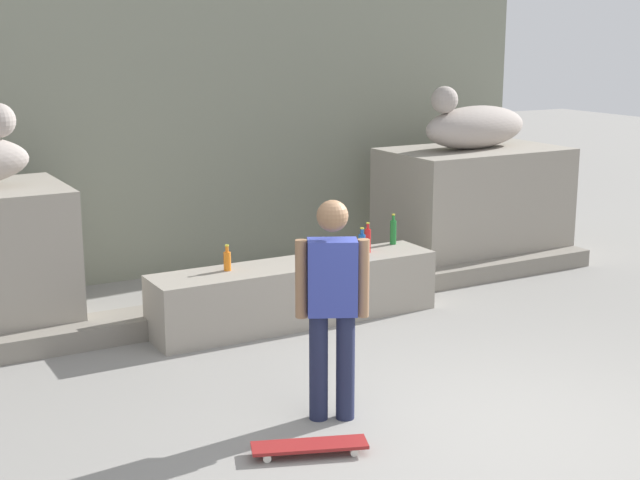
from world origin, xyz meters
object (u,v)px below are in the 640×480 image
object	(u,v)px
bottle_red	(368,240)
bottle_green	(393,232)
statue_reclining_right	(474,125)
skater	(332,301)
skateboard	(310,446)
bottle_orange	(227,260)
bottle_blue	(362,246)

from	to	relation	value
bottle_red	bottle_green	size ratio (longest dim) A/B	0.96
statue_reclining_right	skater	xyz separation A→B (m)	(-3.88, -3.26, -0.79)
skater	statue_reclining_right	bearing A→B (deg)	66.54
skateboard	bottle_green	distance (m)	3.87
skater	skateboard	world-z (taller)	skater
statue_reclining_right	bottle_green	world-z (taller)	statue_reclining_right
skateboard	bottle_orange	world-z (taller)	bottle_orange
bottle_orange	bottle_red	bearing A→B (deg)	-1.54
statue_reclining_right	bottle_green	xyz separation A→B (m)	(-1.75, -0.89, -0.96)
bottle_orange	bottle_red	world-z (taller)	bottle_red
bottle_green	bottle_red	bearing A→B (deg)	-157.61
bottle_blue	bottle_green	size ratio (longest dim) A/B	0.98
skater	bottle_green	xyz separation A→B (m)	(2.13, 2.37, -0.17)
bottle_blue	skateboard	bearing A→B (deg)	-128.40
statue_reclining_right	skateboard	xyz separation A→B (m)	(-4.31, -3.70, -1.64)
skater	bottle_green	distance (m)	3.19
skater	bottle_blue	distance (m)	2.49
statue_reclining_right	bottle_red	world-z (taller)	statue_reclining_right
statue_reclining_right	skater	bearing A→B (deg)	32.13
statue_reclining_right	skater	size ratio (longest dim) A/B	1.00
bottle_red	bottle_green	distance (m)	0.47
bottle_blue	bottle_red	size ratio (longest dim) A/B	1.02
bottle_red	skater	bearing A→B (deg)	-127.65
skater	bottle_blue	size ratio (longest dim) A/B	5.20
bottle_blue	bottle_red	distance (m)	0.29
skater	bottle_blue	bearing A→B (deg)	79.58
skater	bottle_blue	world-z (taller)	skater
skateboard	statue_reclining_right	bearing A→B (deg)	61.20
bottle_orange	bottle_blue	xyz separation A→B (m)	(1.35, -0.25, 0.03)
skateboard	bottle_green	bearing A→B (deg)	68.26
bottle_blue	bottle_green	world-z (taller)	bottle_green
statue_reclining_right	bottle_green	size ratio (longest dim) A/B	5.05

